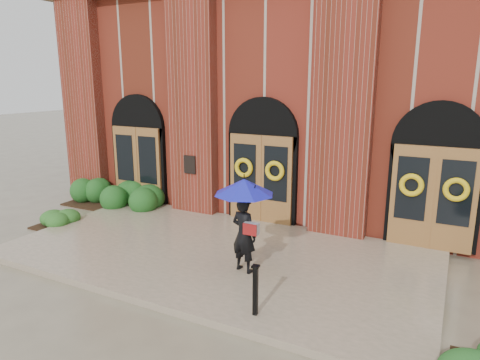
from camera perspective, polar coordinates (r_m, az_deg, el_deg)
The scene contains 7 objects.
ground at distance 10.35m, azimuth -3.70°, elevation -10.47°, with size 90.00×90.00×0.00m, color gray.
landing at distance 10.44m, azimuth -3.28°, elevation -9.80°, with size 10.00×5.30×0.15m, color tan.
church_building at distance 17.60m, azimuth 11.27°, elevation 10.87°, with size 16.20×12.53×7.00m.
man_with_umbrella at distance 8.90m, azimuth 0.55°, elevation -3.68°, with size 1.50×1.50×2.03m.
metal_post at distance 7.61m, azimuth 2.07°, elevation -14.33°, with size 0.14×0.14×0.93m.
hedge_wall_left at distance 14.92m, azimuth -16.62°, elevation -1.90°, with size 3.12×1.25×0.80m, color #1B4E1A.
hedge_front_left at distance 13.48m, azimuth -22.72°, elevation -4.80°, with size 1.25×1.07×0.44m, color #275B1F.
Camera 1 is at (4.93, -8.10, 4.16)m, focal length 32.00 mm.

